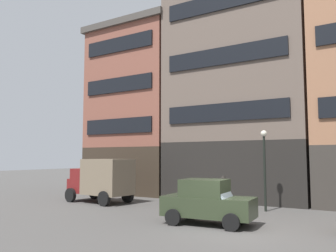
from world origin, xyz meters
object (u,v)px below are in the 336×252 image
at_px(sedan_dark, 207,202).
at_px(streetlamp_curbside, 264,158).
at_px(delivery_truck_near, 101,179).
at_px(pedestrian_officer, 224,193).

bearing_deg(sedan_dark, streetlamp_curbside, 77.42).
height_order(delivery_truck_near, streetlamp_curbside, streetlamp_curbside).
bearing_deg(delivery_truck_near, sedan_dark, -18.56).
height_order(delivery_truck_near, pedestrian_officer, delivery_truck_near).
xyz_separation_m(pedestrian_officer, streetlamp_curbside, (1.63, 1.51, 1.69)).
height_order(delivery_truck_near, sedan_dark, delivery_truck_near).
bearing_deg(streetlamp_curbside, sedan_dark, -102.58).
relative_size(pedestrian_officer, streetlamp_curbside, 0.44).
distance_m(delivery_truck_near, streetlamp_curbside, 9.73).
distance_m(pedestrian_officer, streetlamp_curbside, 2.79).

